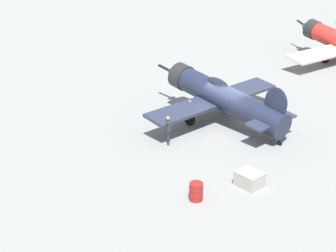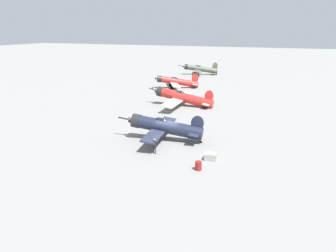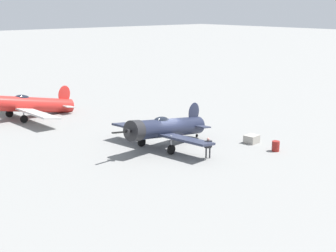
{
  "view_description": "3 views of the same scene",
  "coord_description": "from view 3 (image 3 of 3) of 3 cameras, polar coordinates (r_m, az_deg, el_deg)",
  "views": [
    {
      "loc": [
        21.08,
        -18.73,
        11.86
      ],
      "look_at": [
        0.28,
        -4.5,
        1.1
      ],
      "focal_mm": 53.05,
      "sensor_mm": 36.0,
      "label": 1
    },
    {
      "loc": [
        14.04,
        -34.42,
        12.94
      ],
      "look_at": [
        -0.0,
        0.0,
        1.8
      ],
      "focal_mm": 35.21,
      "sensor_mm": 36.0,
      "label": 2
    },
    {
      "loc": [
        -25.38,
        -29.69,
        11.67
      ],
      "look_at": [
        -0.0,
        0.0,
        1.8
      ],
      "focal_mm": 51.05,
      "sensor_mm": 36.0,
      "label": 3
    }
  ],
  "objects": [
    {
      "name": "ground_plane",
      "position": [
        40.76,
        0.0,
        -2.45
      ],
      "size": [
        400.0,
        400.0,
        0.0
      ],
      "primitive_type": "plane",
      "color": "gray"
    },
    {
      "name": "airplane_foreground",
      "position": [
        39.96,
        -0.46,
        -0.28
      ],
      "size": [
        10.51,
        10.32,
        3.38
      ],
      "rotation": [
        0.0,
        0.0,
        3.28
      ],
      "color": "#1E2338",
      "rests_on": "ground_plane"
    },
    {
      "name": "airplane_mid_apron",
      "position": [
        52.85,
        -16.53,
        2.45
      ],
      "size": [
        11.97,
        13.25,
        3.33
      ],
      "rotation": [
        0.0,
        0.0,
        3.18
      ],
      "color": "red",
      "rests_on": "ground_plane"
    },
    {
      "name": "ground_crew_mechanic",
      "position": [
        37.5,
        4.81,
        -2.38
      ],
      "size": [
        0.59,
        0.42,
        1.67
      ],
      "rotation": [
        0.0,
        0.0,
        1.08
      ],
      "color": "#2D2D33",
      "rests_on": "ground_plane"
    },
    {
      "name": "equipment_crate",
      "position": [
        42.35,
        9.95,
        -1.54
      ],
      "size": [
        1.27,
        1.14,
        0.7
      ],
      "rotation": [
        0.0,
        0.0,
        4.83
      ],
      "color": "#9E998E",
      "rests_on": "ground_plane"
    },
    {
      "name": "fuel_drum",
      "position": [
        40.33,
        12.73,
        -2.36
      ],
      "size": [
        0.66,
        0.66,
        0.86
      ],
      "color": "maroon",
      "rests_on": "ground_plane"
    }
  ]
}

